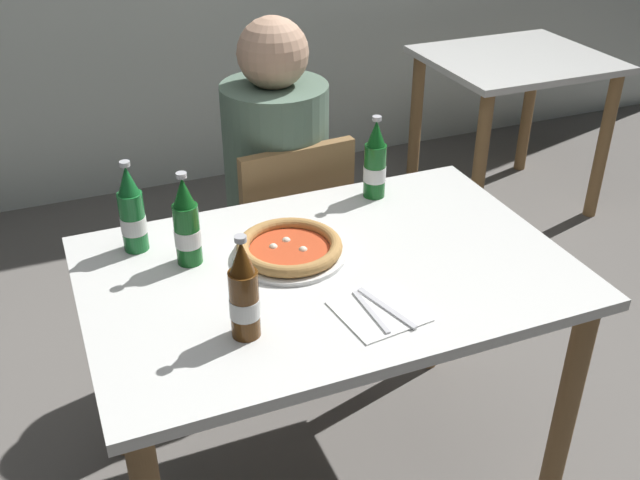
% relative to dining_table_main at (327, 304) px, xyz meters
% --- Properties ---
extents(ground_plane, '(8.00, 8.00, 0.00)m').
position_rel_dining_table_main_xyz_m(ground_plane, '(0.00, 0.00, -0.64)').
color(ground_plane, slate).
extents(dining_table_main, '(1.20, 0.80, 0.75)m').
position_rel_dining_table_main_xyz_m(dining_table_main, '(0.00, 0.00, 0.00)').
color(dining_table_main, silver).
rests_on(dining_table_main, ground_plane).
extents(chair_behind_table, '(0.43, 0.43, 0.85)m').
position_rel_dining_table_main_xyz_m(chair_behind_table, '(0.10, 0.61, -0.15)').
color(chair_behind_table, olive).
rests_on(chair_behind_table, ground_plane).
extents(diner_seated, '(0.34, 0.34, 1.21)m').
position_rel_dining_table_main_xyz_m(diner_seated, '(0.10, 0.66, -0.05)').
color(diner_seated, '#2D3342').
rests_on(diner_seated, ground_plane).
extents(dining_table_background, '(0.80, 0.70, 0.75)m').
position_rel_dining_table_main_xyz_m(dining_table_background, '(1.50, 1.32, -0.04)').
color(dining_table_background, silver).
rests_on(dining_table_background, ground_plane).
extents(pizza_margherita_near, '(0.29, 0.29, 0.04)m').
position_rel_dining_table_main_xyz_m(pizza_margherita_near, '(-0.07, 0.09, 0.14)').
color(pizza_margherita_near, white).
rests_on(pizza_margherita_near, dining_table_main).
extents(beer_bottle_left, '(0.07, 0.07, 0.25)m').
position_rel_dining_table_main_xyz_m(beer_bottle_left, '(0.28, 0.31, 0.22)').
color(beer_bottle_left, '#14591E').
rests_on(beer_bottle_left, dining_table_main).
extents(beer_bottle_center, '(0.07, 0.07, 0.25)m').
position_rel_dining_table_main_xyz_m(beer_bottle_center, '(-0.27, -0.18, 0.22)').
color(beer_bottle_center, '#512D0F').
rests_on(beer_bottle_center, dining_table_main).
extents(beer_bottle_right, '(0.07, 0.07, 0.25)m').
position_rel_dining_table_main_xyz_m(beer_bottle_right, '(-0.31, 0.15, 0.22)').
color(beer_bottle_right, '#14591E').
rests_on(beer_bottle_right, dining_table_main).
extents(beer_bottle_extra, '(0.07, 0.07, 0.25)m').
position_rel_dining_table_main_xyz_m(beer_bottle_extra, '(-0.42, 0.27, 0.22)').
color(beer_bottle_extra, '#196B2D').
rests_on(beer_bottle_extra, dining_table_main).
extents(napkin_with_cutlery, '(0.20, 0.20, 0.01)m').
position_rel_dining_table_main_xyz_m(napkin_with_cutlery, '(0.03, -0.22, 0.12)').
color(napkin_with_cutlery, white).
rests_on(napkin_with_cutlery, dining_table_main).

